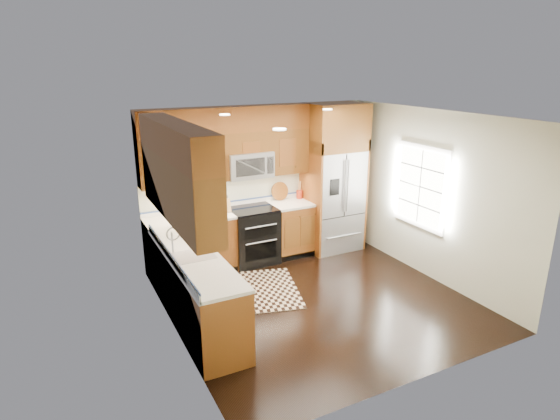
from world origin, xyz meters
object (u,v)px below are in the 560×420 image
rug (270,289)px  knife_block (226,205)px  utensil_crock (300,193)px  refrigerator (334,178)px  range (253,236)px

rug → knife_block: (-0.24, 1.11, 1.05)m
knife_block → utensil_crock: bearing=6.0°
refrigerator → knife_block: bearing=177.4°
refrigerator → utensil_crock: size_ratio=8.35×
range → refrigerator: refrigerator is taller
refrigerator → rug: size_ratio=1.92×
refrigerator → rug: refrigerator is taller
range → knife_block: size_ratio=3.47×
rug → knife_block: bearing=117.4°
refrigerator → rug: 2.41m
rug → knife_block: knife_block is taller
utensil_crock → knife_block: bearing=-174.0°
rug → knife_block: 1.54m
range → rug: size_ratio=0.70×
range → knife_block: (-0.44, 0.05, 0.58)m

